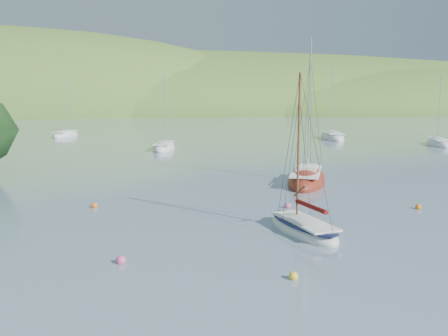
{
  "coord_description": "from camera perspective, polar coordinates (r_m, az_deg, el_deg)",
  "views": [
    {
      "loc": [
        -5.32,
        -20.7,
        7.29
      ],
      "look_at": [
        -0.82,
        8.0,
        2.78
      ],
      "focal_mm": 40.0,
      "sensor_mm": 36.0,
      "label": 1
    }
  ],
  "objects": [
    {
      "name": "distant_sloop_a",
      "position": [
        62.98,
        -6.88,
        2.28
      ],
      "size": [
        3.85,
        7.59,
        10.34
      ],
      "rotation": [
        0.0,
        0.0,
        -0.19
      ],
      "color": "white",
      "rests_on": "ground"
    },
    {
      "name": "sloop_red",
      "position": [
        40.25,
        9.43,
        -1.39
      ],
      "size": [
        5.88,
        8.84,
        12.4
      ],
      "rotation": [
        0.0,
        0.0,
        -0.39
      ],
      "color": "maroon",
      "rests_on": "ground"
    },
    {
      "name": "shoreline_hills",
      "position": [
        193.31,
        -10.25,
        6.53
      ],
      "size": [
        690.0,
        135.0,
        56.0
      ],
      "color": "#43702A",
      "rests_on": "ground"
    },
    {
      "name": "distant_sloop_c",
      "position": [
        84.52,
        -17.65,
        3.58
      ],
      "size": [
        4.57,
        7.24,
        9.75
      ],
      "rotation": [
        0.0,
        0.0,
        -0.34
      ],
      "color": "white",
      "rests_on": "ground"
    },
    {
      "name": "ground",
      "position": [
        22.58,
        5.29,
        -10.04
      ],
      "size": [
        700.0,
        700.0,
        0.0
      ],
      "primitive_type": "plane",
      "color": "slate",
      "rests_on": "ground"
    },
    {
      "name": "mooring_buoys",
      "position": [
        27.05,
        2.23,
        -6.55
      ],
      "size": [
        20.37,
        14.03,
        0.43
      ],
      "color": "yellow",
      "rests_on": "ground"
    },
    {
      "name": "distant_sloop_d",
      "position": [
        73.33,
        23.32,
        2.54
      ],
      "size": [
        4.46,
        7.59,
        10.24
      ],
      "rotation": [
        0.0,
        0.0,
        -0.29
      ],
      "color": "white",
      "rests_on": "ground"
    },
    {
      "name": "distant_sloop_b",
      "position": [
        77.83,
        12.27,
        3.4
      ],
      "size": [
        4.06,
        8.82,
        12.14
      ],
      "rotation": [
        0.0,
        0.0,
        -0.13
      ],
      "color": "white",
      "rests_on": "ground"
    },
    {
      "name": "daysailer_white",
      "position": [
        26.45,
        9.06,
        -6.82
      ],
      "size": [
        3.33,
        6.05,
        8.81
      ],
      "rotation": [
        0.0,
        0.0,
        0.23
      ],
      "color": "white",
      "rests_on": "ground"
    }
  ]
}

